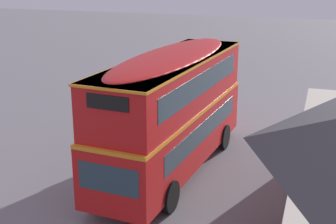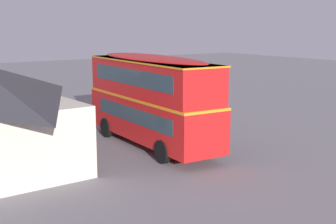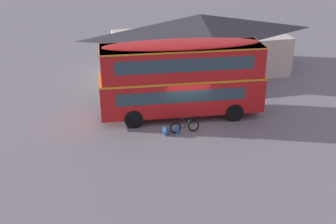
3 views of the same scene
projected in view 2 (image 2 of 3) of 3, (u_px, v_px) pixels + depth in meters
ground_plane at (163, 143)px, 25.51m from camera, size 120.00×120.00×0.00m
double_decker_bus at (151, 96)px, 24.48m from camera, size 10.04×3.18×4.79m
touring_bicycle at (189, 135)px, 25.84m from camera, size 1.78×0.47×1.06m
backpack_on_ground at (204, 140)px, 25.06m from camera, size 0.35×0.38×0.52m
water_bottle_green_metal at (190, 135)px, 26.88m from camera, size 0.07×0.07×0.26m
water_bottle_blue_sports at (201, 140)px, 25.71m from camera, size 0.08×0.08×0.26m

